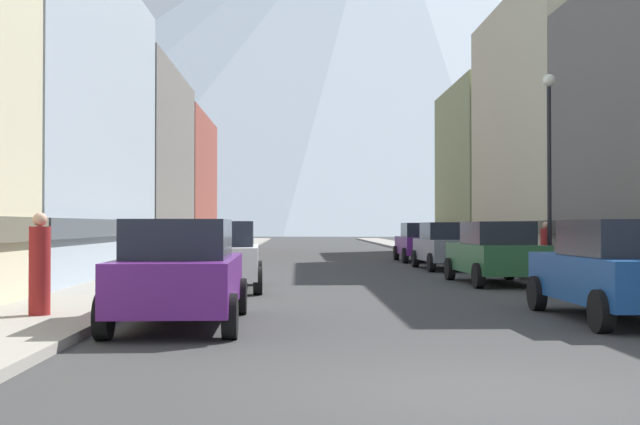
{
  "coord_description": "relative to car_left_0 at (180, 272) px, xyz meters",
  "views": [
    {
      "loc": [
        -1.85,
        -8.07,
        1.69
      ],
      "look_at": [
        -0.48,
        40.71,
        2.44
      ],
      "focal_mm": 45.18,
      "sensor_mm": 36.0,
      "label": 1
    }
  ],
  "objects": [
    {
      "name": "pedestrian_1",
      "position": [
        10.05,
        10.91,
        0.01
      ],
      "size": [
        0.36,
        0.36,
        1.65
      ],
      "color": "navy",
      "rests_on": "sidewalk_right"
    },
    {
      "name": "streetlamp_right",
      "position": [
        9.15,
        9.29,
        3.09
      ],
      "size": [
        0.36,
        0.36,
        5.86
      ],
      "color": "black",
      "rests_on": "sidewalk_right"
    },
    {
      "name": "sidewalk_left",
      "position": [
        -2.45,
        29.6,
        -0.82
      ],
      "size": [
        2.5,
        100.0,
        0.15
      ],
      "primitive_type": "cube",
      "color": "gray",
      "rests_on": "ground"
    },
    {
      "name": "pedestrian_0",
      "position": [
        10.05,
        12.49,
        0.01
      ],
      "size": [
        0.36,
        0.36,
        1.65
      ],
      "color": "maroon",
      "rests_on": "sidewalk_right"
    },
    {
      "name": "ground_plane",
      "position": [
        3.8,
        -5.4,
        -0.9
      ],
      "size": [
        400.0,
        400.0,
        0.0
      ],
      "primitive_type": "plane",
      "color": "#353535"
    },
    {
      "name": "mountain_backdrop",
      "position": [
        30.4,
        254.6,
        60.07
      ],
      "size": [
        312.72,
        312.72,
        121.94
      ],
      "primitive_type": "cone",
      "color": "silver",
      "rests_on": "ground"
    },
    {
      "name": "potted_plant_2",
      "position": [
        10.8,
        10.89,
        -0.18
      ],
      "size": [
        0.73,
        0.73,
        0.99
      ],
      "color": "brown",
      "rests_on": "sidewalk_right"
    },
    {
      "name": "car_right_0",
      "position": [
        7.6,
        0.55,
        0.0
      ],
      "size": [
        2.09,
        4.41,
        1.78
      ],
      "color": "#19478C",
      "rests_on": "ground"
    },
    {
      "name": "car_right_3",
      "position": [
        7.6,
        23.25,
        0.0
      ],
      "size": [
        2.08,
        4.41,
        1.78
      ],
      "color": "#591E72",
      "rests_on": "ground"
    },
    {
      "name": "storefront_left_2",
      "position": [
        -7.69,
        24.76,
        3.44
      ],
      "size": [
        8.28,
        11.88,
        9.0
      ],
      "color": "#66605B",
      "rests_on": "ground"
    },
    {
      "name": "storefront_left_3",
      "position": [
        -6.99,
        37.1,
        3.21
      ],
      "size": [
        6.88,
        12.09,
        8.52
      ],
      "color": "brown",
      "rests_on": "ground"
    },
    {
      "name": "storefront_right_2",
      "position": [
        14.89,
        22.84,
        4.89
      ],
      "size": [
        7.48,
        13.14,
        11.94
      ],
      "color": "beige",
      "rests_on": "ground"
    },
    {
      "name": "pedestrian_2",
      "position": [
        -2.45,
        0.39,
        0.06
      ],
      "size": [
        0.36,
        0.36,
        1.75
      ],
      "color": "maroon",
      "rests_on": "sidewalk_left"
    },
    {
      "name": "storefront_right_3",
      "position": [
        14.57,
        35.44,
        4.0
      ],
      "size": [
        6.84,
        11.16,
        10.15
      ],
      "color": "#8C9966",
      "rests_on": "ground"
    },
    {
      "name": "car_left_0",
      "position": [
        0.0,
        0.0,
        0.0
      ],
      "size": [
        2.15,
        4.44,
        1.78
      ],
      "color": "#591E72",
      "rests_on": "ground"
    },
    {
      "name": "car_right_1",
      "position": [
        7.6,
        9.35,
        0.0
      ],
      "size": [
        2.22,
        4.47,
        1.78
      ],
      "color": "#265933",
      "rests_on": "ground"
    },
    {
      "name": "car_left_1",
      "position": [
        0.0,
        7.51,
        0.0
      ],
      "size": [
        2.24,
        4.48,
        1.78
      ],
      "color": "silver",
      "rests_on": "ground"
    },
    {
      "name": "car_right_2",
      "position": [
        7.6,
        16.83,
        0.0
      ],
      "size": [
        2.17,
        4.45,
        1.78
      ],
      "color": "slate",
      "rests_on": "ground"
    },
    {
      "name": "storefront_left_1",
      "position": [
        -6.96,
        11.56,
        3.86
      ],
      "size": [
        6.83,
        13.83,
        9.85
      ],
      "color": "#99A5B2",
      "rests_on": "ground"
    },
    {
      "name": "sidewalk_right",
      "position": [
        10.05,
        29.6,
        -0.82
      ],
      "size": [
        2.5,
        100.0,
        0.15
      ],
      "primitive_type": "cube",
      "color": "gray",
      "rests_on": "ground"
    }
  ]
}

